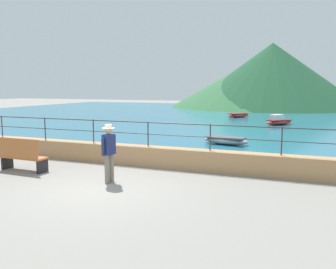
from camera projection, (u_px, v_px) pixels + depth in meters
name	position (u px, v px, depth m)	size (l,w,h in m)	color
ground_plane	(101.00, 189.00, 9.87)	(120.00, 120.00, 0.00)	gray
promenade_wall	(148.00, 156.00, 12.78)	(20.00, 0.56, 0.70)	tan
railing	(148.00, 129.00, 12.65)	(18.44, 0.04, 0.90)	#383330
lake_water	(246.00, 116.00, 33.74)	(64.00, 44.32, 0.06)	#236B89
hill_main	(272.00, 75.00, 47.69)	(23.82, 23.82, 8.70)	#1E4C2D
hill_secondary	(259.00, 82.00, 48.81)	(24.68, 24.68, 6.96)	#33663D
bench_main	(22.00, 155.00, 11.88)	(1.72, 0.61, 1.13)	#B76633
person_walking	(109.00, 151.00, 10.37)	(0.38, 0.56, 1.75)	slate
boat_0	(226.00, 140.00, 17.15)	(2.44, 1.38, 0.36)	gray
boat_2	(238.00, 115.00, 32.27)	(2.18, 2.33, 0.36)	red
boat_3	(279.00, 121.00, 25.95)	(2.20, 2.32, 0.76)	red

